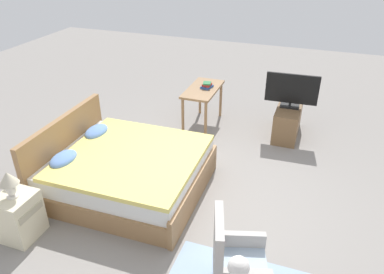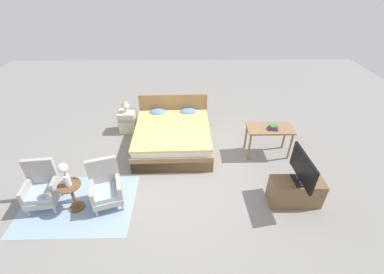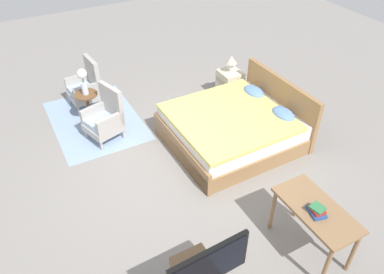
{
  "view_description": "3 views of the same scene",
  "coord_description": "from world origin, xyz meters",
  "px_view_note": "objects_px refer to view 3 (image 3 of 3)",
  "views": [
    {
      "loc": [
        -3.87,
        -1.14,
        3.21
      ],
      "look_at": [
        0.22,
        0.34,
        0.79
      ],
      "focal_mm": 35.0,
      "sensor_mm": 36.0,
      "label": 1
    },
    {
      "loc": [
        0.21,
        -4.08,
        3.84
      ],
      "look_at": [
        0.3,
        0.33,
        0.81
      ],
      "focal_mm": 24.0,
      "sensor_mm": 36.0,
      "label": 2
    },
    {
      "loc": [
        3.94,
        -1.83,
        4.0
      ],
      "look_at": [
        0.08,
        0.25,
        0.6
      ],
      "focal_mm": 35.0,
      "sensor_mm": 36.0,
      "label": 3
    }
  ],
  "objects_px": {
    "armchair_by_window_right": "(105,118)",
    "book_stack": "(317,210)",
    "side_table": "(88,104)",
    "tv_flatscreen": "(209,268)",
    "flower_vase": "(83,79)",
    "vanity_desk": "(315,215)",
    "armchair_by_window_left": "(86,87)",
    "bed": "(234,127)",
    "nightstand": "(230,85)",
    "table_lamp": "(231,61)"
  },
  "relations": [
    {
      "from": "table_lamp",
      "to": "vanity_desk",
      "type": "relative_size",
      "value": 0.32
    },
    {
      "from": "bed",
      "to": "tv_flatscreen",
      "type": "height_order",
      "value": "tv_flatscreen"
    },
    {
      "from": "armchair_by_window_left",
      "to": "nightstand",
      "type": "height_order",
      "value": "armchair_by_window_left"
    },
    {
      "from": "armchair_by_window_left",
      "to": "table_lamp",
      "type": "bearing_deg",
      "value": 66.95
    },
    {
      "from": "side_table",
      "to": "book_stack",
      "type": "height_order",
      "value": "book_stack"
    },
    {
      "from": "nightstand",
      "to": "bed",
      "type": "bearing_deg",
      "value": -29.82
    },
    {
      "from": "table_lamp",
      "to": "flower_vase",
      "type": "bearing_deg",
      "value": -100.29
    },
    {
      "from": "tv_flatscreen",
      "to": "book_stack",
      "type": "distance_m",
      "value": 1.47
    },
    {
      "from": "flower_vase",
      "to": "side_table",
      "type": "bearing_deg",
      "value": 180.0
    },
    {
      "from": "table_lamp",
      "to": "book_stack",
      "type": "bearing_deg",
      "value": -18.15
    },
    {
      "from": "flower_vase",
      "to": "nightstand",
      "type": "height_order",
      "value": "flower_vase"
    },
    {
      "from": "flower_vase",
      "to": "book_stack",
      "type": "bearing_deg",
      "value": 20.92
    },
    {
      "from": "flower_vase",
      "to": "book_stack",
      "type": "relative_size",
      "value": 1.92
    },
    {
      "from": "armchair_by_window_left",
      "to": "flower_vase",
      "type": "distance_m",
      "value": 0.8
    },
    {
      "from": "side_table",
      "to": "armchair_by_window_right",
      "type": "bearing_deg",
      "value": 13.23
    },
    {
      "from": "armchair_by_window_left",
      "to": "side_table",
      "type": "xyz_separation_m",
      "value": [
        0.6,
        -0.14,
        -0.01
      ]
    },
    {
      "from": "tv_flatscreen",
      "to": "side_table",
      "type": "bearing_deg",
      "value": -179.04
    },
    {
      "from": "armchair_by_window_right",
      "to": "side_table",
      "type": "bearing_deg",
      "value": -166.77
    },
    {
      "from": "table_lamp",
      "to": "vanity_desk",
      "type": "xyz_separation_m",
      "value": [
        3.49,
        -1.1,
        -0.17
      ]
    },
    {
      "from": "armchair_by_window_left",
      "to": "armchair_by_window_right",
      "type": "relative_size",
      "value": 1.0
    },
    {
      "from": "side_table",
      "to": "nightstand",
      "type": "relative_size",
      "value": 1.04
    },
    {
      "from": "nightstand",
      "to": "tv_flatscreen",
      "type": "distance_m",
      "value": 4.51
    },
    {
      "from": "bed",
      "to": "armchair_by_window_left",
      "type": "xyz_separation_m",
      "value": [
        -2.33,
        -1.84,
        0.08
      ]
    },
    {
      "from": "armchair_by_window_left",
      "to": "bed",
      "type": "bearing_deg",
      "value": 38.29
    },
    {
      "from": "book_stack",
      "to": "armchair_by_window_right",
      "type": "bearing_deg",
      "value": -157.87
    },
    {
      "from": "tv_flatscreen",
      "to": "book_stack",
      "type": "height_order",
      "value": "tv_flatscreen"
    },
    {
      "from": "armchair_by_window_left",
      "to": "book_stack",
      "type": "height_order",
      "value": "armchair_by_window_left"
    },
    {
      "from": "armchair_by_window_right",
      "to": "table_lamp",
      "type": "bearing_deg",
      "value": 91.94
    },
    {
      "from": "flower_vase",
      "to": "vanity_desk",
      "type": "height_order",
      "value": "flower_vase"
    },
    {
      "from": "flower_vase",
      "to": "nightstand",
      "type": "bearing_deg",
      "value": 79.71
    },
    {
      "from": "nightstand",
      "to": "side_table",
      "type": "bearing_deg",
      "value": -100.29
    },
    {
      "from": "vanity_desk",
      "to": "table_lamp",
      "type": "bearing_deg",
      "value": 162.54
    },
    {
      "from": "armchair_by_window_right",
      "to": "book_stack",
      "type": "height_order",
      "value": "armchair_by_window_right"
    },
    {
      "from": "armchair_by_window_right",
      "to": "book_stack",
      "type": "xyz_separation_m",
      "value": [
        3.45,
        1.4,
        0.39
      ]
    },
    {
      "from": "armchair_by_window_right",
      "to": "nightstand",
      "type": "distance_m",
      "value": 2.56
    },
    {
      "from": "flower_vase",
      "to": "vanity_desk",
      "type": "relative_size",
      "value": 0.46
    },
    {
      "from": "flower_vase",
      "to": "table_lamp",
      "type": "bearing_deg",
      "value": 79.71
    },
    {
      "from": "armchair_by_window_right",
      "to": "tv_flatscreen",
      "type": "distance_m",
      "value": 3.57
    },
    {
      "from": "side_table",
      "to": "book_stack",
      "type": "xyz_separation_m",
      "value": [
        4.02,
        1.54,
        0.4
      ]
    },
    {
      "from": "nightstand",
      "to": "book_stack",
      "type": "xyz_separation_m",
      "value": [
        3.53,
        -1.16,
        0.48
      ]
    },
    {
      "from": "flower_vase",
      "to": "book_stack",
      "type": "distance_m",
      "value": 4.31
    },
    {
      "from": "armchair_by_window_left",
      "to": "flower_vase",
      "type": "bearing_deg",
      "value": -12.95
    },
    {
      "from": "armchair_by_window_right",
      "to": "side_table",
      "type": "xyz_separation_m",
      "value": [
        -0.58,
        -0.14,
        -0.01
      ]
    },
    {
      "from": "side_table",
      "to": "tv_flatscreen",
      "type": "height_order",
      "value": "tv_flatscreen"
    },
    {
      "from": "nightstand",
      "to": "tv_flatscreen",
      "type": "bearing_deg",
      "value": -35.91
    },
    {
      "from": "side_table",
      "to": "book_stack",
      "type": "bearing_deg",
      "value": 20.92
    },
    {
      "from": "bed",
      "to": "vanity_desk",
      "type": "xyz_separation_m",
      "value": [
        2.24,
        -0.38,
        0.32
      ]
    },
    {
      "from": "nightstand",
      "to": "vanity_desk",
      "type": "xyz_separation_m",
      "value": [
        3.49,
        -1.1,
        0.33
      ]
    },
    {
      "from": "flower_vase",
      "to": "tv_flatscreen",
      "type": "relative_size",
      "value": 0.55
    },
    {
      "from": "flower_vase",
      "to": "table_lamp",
      "type": "relative_size",
      "value": 1.45
    }
  ]
}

